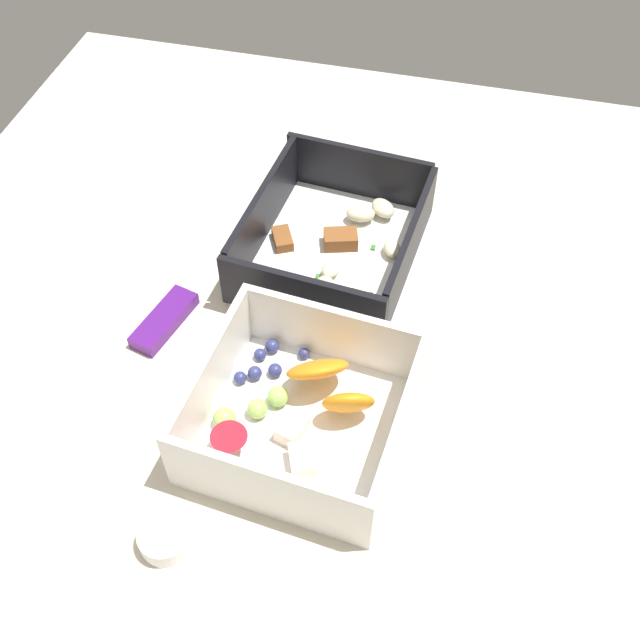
{
  "coord_description": "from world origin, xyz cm",
  "views": [
    {
      "loc": [
        -39.27,
        -10.14,
        52.11
      ],
      "look_at": [
        -0.69,
        -0.6,
        4.0
      ],
      "focal_mm": 42.09,
      "sensor_mm": 36.0,
      "label": 1
    }
  ],
  "objects_px": {
    "paper_cup_liner": "(165,538)",
    "candy_bar": "(164,320)",
    "pasta_container": "(335,242)",
    "fruit_bowl": "(301,412)"
  },
  "relations": [
    {
      "from": "paper_cup_liner",
      "to": "candy_bar",
      "type": "bearing_deg",
      "value": 21.7
    },
    {
      "from": "candy_bar",
      "to": "pasta_container",
      "type": "bearing_deg",
      "value": -47.06
    },
    {
      "from": "fruit_bowl",
      "to": "paper_cup_liner",
      "type": "relative_size",
      "value": 4.48
    },
    {
      "from": "fruit_bowl",
      "to": "pasta_container",
      "type": "bearing_deg",
      "value": 5.15
    },
    {
      "from": "candy_bar",
      "to": "paper_cup_liner",
      "type": "bearing_deg",
      "value": -158.3
    },
    {
      "from": "pasta_container",
      "to": "paper_cup_liner",
      "type": "distance_m",
      "value": 0.3
    },
    {
      "from": "fruit_bowl",
      "to": "paper_cup_liner",
      "type": "xyz_separation_m",
      "value": [
        -0.11,
        0.07,
        -0.01
      ]
    },
    {
      "from": "pasta_container",
      "to": "candy_bar",
      "type": "distance_m",
      "value": 0.17
    },
    {
      "from": "pasta_container",
      "to": "fruit_bowl",
      "type": "bearing_deg",
      "value": -169.56
    },
    {
      "from": "pasta_container",
      "to": "paper_cup_liner",
      "type": "xyz_separation_m",
      "value": [
        -0.3,
        0.05,
        -0.01
      ]
    }
  ]
}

